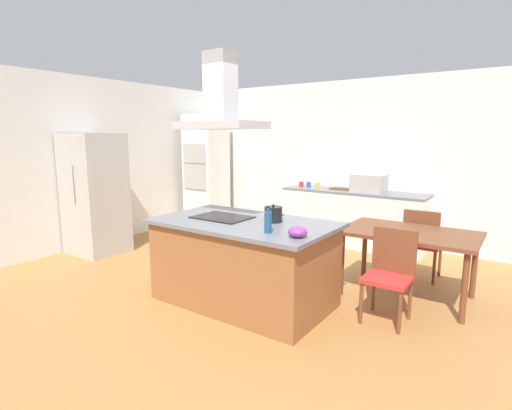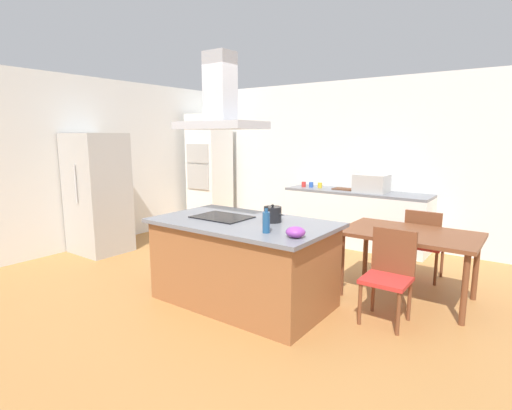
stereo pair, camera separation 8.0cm
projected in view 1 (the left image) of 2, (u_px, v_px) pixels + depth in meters
name	position (u px, v px, depth m)	size (l,w,h in m)	color
ground	(308.00, 265.00, 5.53)	(16.00, 16.00, 0.00)	#AD753D
wall_back	(358.00, 162.00, 6.71)	(7.20, 0.10, 2.70)	white
wall_left	(118.00, 161.00, 6.83)	(0.10, 8.80, 2.70)	white
kitchen_island	(244.00, 262.00, 4.24)	(1.90, 1.12, 0.90)	#995B33
cooktop	(222.00, 217.00, 4.32)	(0.60, 0.44, 0.01)	black
tea_kettle	(273.00, 214.00, 4.10)	(0.24, 0.18, 0.19)	black
olive_oil_bottle	(268.00, 222.00, 3.63)	(0.07, 0.07, 0.25)	navy
mixing_bowl	(298.00, 232.00, 3.48)	(0.17, 0.17, 0.10)	purple
back_counter	(352.00, 218.00, 6.51)	(2.32, 0.62, 0.90)	white
countertop_microwave	(369.00, 183.00, 6.27)	(0.50, 0.38, 0.28)	#B2AFAA
coffee_mug_red	(301.00, 184.00, 6.92)	(0.08, 0.08, 0.09)	red
coffee_mug_blue	(309.00, 185.00, 6.88)	(0.08, 0.08, 0.09)	#2D56B2
coffee_mug_yellow	(317.00, 185.00, 6.81)	(0.08, 0.08, 0.09)	gold
cutting_board	(341.00, 189.00, 6.60)	(0.34, 0.24, 0.02)	#59331E
wall_oven_stack	(206.00, 170.00, 7.89)	(0.70, 0.66, 2.20)	white
refrigerator	(95.00, 194.00, 6.01)	(0.80, 0.73, 1.82)	#B2AFAA
dining_table	(409.00, 239.00, 4.35)	(1.40, 0.90, 0.75)	brown
chair_facing_island	(390.00, 269.00, 3.84)	(0.42, 0.42, 0.89)	red
chair_facing_back_wall	(422.00, 240.00, 4.91)	(0.42, 0.42, 0.89)	red
range_hood	(221.00, 105.00, 4.11)	(0.90, 0.55, 0.78)	#ADADB2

